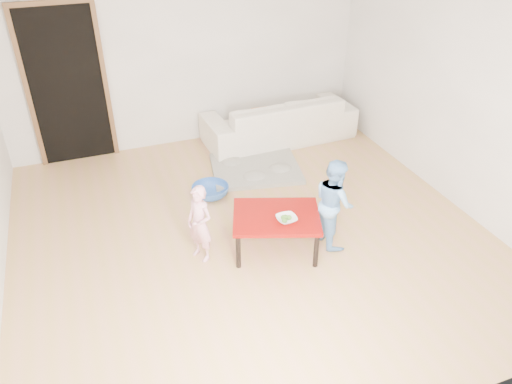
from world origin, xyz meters
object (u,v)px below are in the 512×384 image
bowl (287,219)px  child_pink (200,224)px  child_blue (334,202)px  basin (210,191)px  sofa (279,119)px  red_table (276,232)px

bowl → child_pink: 0.86m
bowl → child_blue: bearing=6.4°
bowl → child_blue: child_blue is taller
child_blue → child_pink: bearing=83.6°
bowl → child_pink: bearing=161.0°
child_pink → basin: 1.21m
basin → sofa: bearing=40.1°
sofa → bowl: size_ratio=10.95×
red_table → child_pink: size_ratio=1.04×
red_table → bowl: bowl is taller
bowl → child_pink: (-0.81, 0.28, -0.04)m
red_table → basin: size_ratio=1.92×
bowl → basin: 1.48m
sofa → bowl: sofa is taller
red_table → child_pink: 0.80m
sofa → child_pink: (-1.81, -2.26, 0.10)m
sofa → child_blue: (-0.44, -2.48, 0.17)m
bowl → child_blue: size_ratio=0.21×
sofa → basin: bearing=37.6°
sofa → child_blue: size_ratio=2.25×
child_pink → bowl: bearing=40.6°
sofa → child_blue: bearing=77.6°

